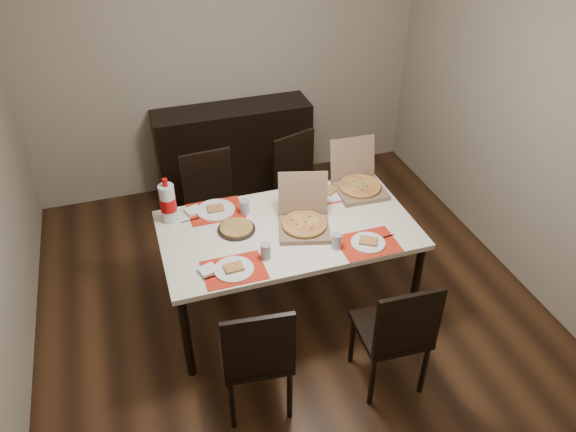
% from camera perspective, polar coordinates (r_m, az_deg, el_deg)
% --- Properties ---
extents(ground, '(3.80, 4.00, 0.02)m').
position_cam_1_polar(ground, '(4.48, 0.19, -9.09)').
color(ground, '#3D2413').
rests_on(ground, ground).
extents(room_walls, '(3.84, 4.02, 2.62)m').
position_cam_1_polar(room_walls, '(3.87, -1.81, 14.24)').
color(room_walls, gray).
rests_on(room_walls, ground).
extents(sideboard, '(1.50, 0.40, 0.90)m').
position_cam_1_polar(sideboard, '(5.60, -5.49, 6.67)').
color(sideboard, black).
rests_on(sideboard, ground).
extents(dining_table, '(1.80, 1.00, 0.75)m').
position_cam_1_polar(dining_table, '(4.03, -0.00, -1.93)').
color(dining_table, '#ECE1C7').
rests_on(dining_table, ground).
extents(chair_near_left, '(0.46, 0.46, 0.93)m').
position_cam_1_polar(chair_near_left, '(3.47, -3.20, -13.81)').
color(chair_near_left, black).
rests_on(chair_near_left, ground).
extents(chair_near_right, '(0.44, 0.44, 0.93)m').
position_cam_1_polar(chair_near_right, '(3.64, 10.96, -11.43)').
color(chair_near_right, black).
rests_on(chair_near_right, ground).
extents(chair_far_left, '(0.45, 0.45, 0.93)m').
position_cam_1_polar(chair_far_left, '(4.72, -7.69, 1.39)').
color(chair_far_left, black).
rests_on(chair_far_left, ground).
extents(chair_far_right, '(0.53, 0.53, 0.93)m').
position_cam_1_polar(chair_far_right, '(4.94, 1.38, 3.44)').
color(chair_far_right, black).
rests_on(chair_far_right, ground).
extents(setting_near_left, '(0.49, 0.30, 0.11)m').
position_cam_1_polar(setting_near_left, '(3.66, -5.00, -4.97)').
color(setting_near_left, red).
rests_on(setting_near_left, dining_table).
extents(setting_near_right, '(0.47, 0.30, 0.11)m').
position_cam_1_polar(setting_near_right, '(3.85, 7.26, -2.66)').
color(setting_near_right, red).
rests_on(setting_near_right, dining_table).
extents(setting_far_left, '(0.50, 0.30, 0.11)m').
position_cam_1_polar(setting_far_left, '(4.17, -6.92, 0.66)').
color(setting_far_left, red).
rests_on(setting_far_left, dining_table).
extents(setting_far_right, '(0.45, 0.30, 0.11)m').
position_cam_1_polar(setting_far_right, '(4.35, 3.87, 2.48)').
color(setting_far_right, red).
rests_on(setting_far_right, dining_table).
extents(napkin_loose, '(0.15, 0.15, 0.02)m').
position_cam_1_polar(napkin_loose, '(3.93, 1.20, -1.69)').
color(napkin_loose, white).
rests_on(napkin_loose, dining_table).
extents(pizza_box_center, '(0.44, 0.47, 0.35)m').
position_cam_1_polar(pizza_box_center, '(3.97, 1.63, -0.48)').
color(pizza_box_center, brown).
rests_on(pizza_box_center, dining_table).
extents(pizza_box_right, '(0.38, 0.42, 0.37)m').
position_cam_1_polar(pizza_box_right, '(4.41, 7.16, 3.32)').
color(pizza_box_right, brown).
rests_on(pizza_box_right, dining_table).
extents(faina_plate, '(0.27, 0.27, 0.03)m').
position_cam_1_polar(faina_plate, '(3.98, -5.26, -1.27)').
color(faina_plate, black).
rests_on(faina_plate, dining_table).
extents(dip_bowl, '(0.13, 0.13, 0.03)m').
position_cam_1_polar(dip_bowl, '(4.18, 0.33, 0.89)').
color(dip_bowl, white).
rests_on(dip_bowl, dining_table).
extents(soda_bottle, '(0.12, 0.12, 0.35)m').
position_cam_1_polar(soda_bottle, '(4.07, -12.09, 1.29)').
color(soda_bottle, silver).
rests_on(soda_bottle, dining_table).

